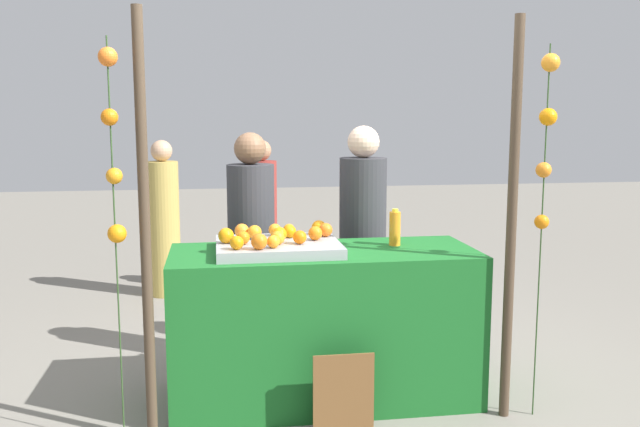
% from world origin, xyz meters
% --- Properties ---
extents(ground_plane, '(24.00, 24.00, 0.00)m').
position_xyz_m(ground_plane, '(0.00, 0.00, 0.00)').
color(ground_plane, gray).
extents(stall_counter, '(1.81, 0.73, 0.92)m').
position_xyz_m(stall_counter, '(0.00, 0.00, 0.46)').
color(stall_counter, '#196023').
rests_on(stall_counter, ground_plane).
extents(orange_tray, '(0.72, 0.58, 0.06)m').
position_xyz_m(orange_tray, '(-0.27, 0.00, 0.95)').
color(orange_tray, '#9EA0A5').
rests_on(orange_tray, stall_counter).
extents(orange_0, '(0.08, 0.08, 0.08)m').
position_xyz_m(orange_0, '(-0.40, 0.11, 1.02)').
color(orange_0, orange).
rests_on(orange_0, orange_tray).
extents(orange_1, '(0.08, 0.08, 0.08)m').
position_xyz_m(orange_1, '(-0.05, 0.02, 1.02)').
color(orange_1, orange).
rests_on(orange_1, orange_tray).
extents(orange_2, '(0.08, 0.08, 0.08)m').
position_xyz_m(orange_2, '(-0.27, 0.20, 1.01)').
color(orange_2, orange).
rests_on(orange_2, orange_tray).
extents(orange_3, '(0.09, 0.09, 0.09)m').
position_xyz_m(orange_3, '(-0.26, 0.01, 1.02)').
color(orange_3, orange).
rests_on(orange_3, orange_tray).
extents(orange_4, '(0.09, 0.09, 0.09)m').
position_xyz_m(orange_4, '(-0.48, 0.15, 1.02)').
color(orange_4, orange).
rests_on(orange_4, orange_tray).
extents(orange_5, '(0.08, 0.08, 0.08)m').
position_xyz_m(orange_5, '(-0.52, -0.20, 1.01)').
color(orange_5, orange).
rests_on(orange_5, orange_tray).
extents(orange_6, '(0.07, 0.07, 0.07)m').
position_xyz_m(orange_6, '(-0.19, 0.20, 1.01)').
color(orange_6, orange).
rests_on(orange_6, orange_tray).
extents(orange_7, '(0.08, 0.08, 0.08)m').
position_xyz_m(orange_7, '(0.03, 0.13, 1.02)').
color(orange_7, orange).
rests_on(orange_7, orange_tray).
extents(orange_8, '(0.09, 0.09, 0.09)m').
position_xyz_m(orange_8, '(-0.00, 0.20, 1.02)').
color(orange_8, orange).
rests_on(orange_8, orange_tray).
extents(orange_9, '(0.08, 0.08, 0.08)m').
position_xyz_m(orange_9, '(-0.48, -0.05, 1.01)').
color(orange_9, orange).
rests_on(orange_9, orange_tray).
extents(orange_10, '(0.07, 0.07, 0.07)m').
position_xyz_m(orange_10, '(-0.32, -0.18, 1.01)').
color(orange_10, orange).
rests_on(orange_10, orange_tray).
extents(orange_11, '(0.08, 0.08, 0.08)m').
position_xyz_m(orange_11, '(-0.19, 0.12, 1.01)').
color(orange_11, orange).
rests_on(orange_11, orange_tray).
extents(orange_12, '(0.09, 0.09, 0.09)m').
position_xyz_m(orange_12, '(-0.57, 0.00, 1.02)').
color(orange_12, orange).
rests_on(orange_12, orange_tray).
extents(orange_13, '(0.08, 0.08, 0.08)m').
position_xyz_m(orange_13, '(-0.15, -0.09, 1.02)').
color(orange_13, orange).
rests_on(orange_13, orange_tray).
extents(orange_14, '(0.08, 0.08, 0.08)m').
position_xyz_m(orange_14, '(-0.28, -0.09, 1.02)').
color(orange_14, orange).
rests_on(orange_14, orange_tray).
extents(orange_15, '(0.09, 0.09, 0.09)m').
position_xyz_m(orange_15, '(-0.40, -0.22, 1.02)').
color(orange_15, orange).
rests_on(orange_15, orange_tray).
extents(juice_bottle, '(0.07, 0.07, 0.23)m').
position_xyz_m(juice_bottle, '(0.46, 0.09, 1.02)').
color(juice_bottle, orange).
rests_on(juice_bottle, stall_counter).
extents(chalkboard_sign, '(0.33, 0.03, 0.47)m').
position_xyz_m(chalkboard_sign, '(0.03, -0.50, 0.22)').
color(chalkboard_sign, brown).
rests_on(chalkboard_sign, ground_plane).
extents(vendor_left, '(0.32, 0.32, 1.60)m').
position_xyz_m(vendor_left, '(-0.39, 0.67, 0.74)').
color(vendor_left, '#333338').
rests_on(vendor_left, ground_plane).
extents(vendor_right, '(0.33, 0.33, 1.64)m').
position_xyz_m(vendor_right, '(0.39, 0.69, 0.76)').
color(vendor_right, '#333338').
rests_on(vendor_right, ground_plane).
extents(crowd_person_0, '(0.30, 0.30, 1.48)m').
position_xyz_m(crowd_person_0, '(-1.12, 2.58, 0.69)').
color(crowd_person_0, tan).
rests_on(crowd_person_0, ground_plane).
extents(crowd_person_1, '(0.30, 0.30, 1.48)m').
position_xyz_m(crowd_person_1, '(-0.20, 2.51, 0.69)').
color(crowd_person_1, maroon).
rests_on(crowd_person_1, ground_plane).
extents(canopy_post_left, '(0.06, 0.06, 2.24)m').
position_xyz_m(canopy_post_left, '(-0.99, -0.41, 1.12)').
color(canopy_post_left, '#473828').
rests_on(canopy_post_left, ground_plane).
extents(canopy_post_right, '(0.06, 0.06, 2.24)m').
position_xyz_m(canopy_post_right, '(0.99, -0.41, 1.12)').
color(canopy_post_right, '#473828').
rests_on(canopy_post_right, ground_plane).
extents(garland_strand_left, '(0.10, 0.10, 2.09)m').
position_xyz_m(garland_strand_left, '(-1.12, -0.45, 1.54)').
color(garland_strand_left, '#2D4C23').
rests_on(garland_strand_left, ground_plane).
extents(garland_strand_right, '(0.10, 0.11, 2.09)m').
position_xyz_m(garland_strand_right, '(1.16, -0.43, 1.61)').
color(garland_strand_right, '#2D4C23').
rests_on(garland_strand_right, ground_plane).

